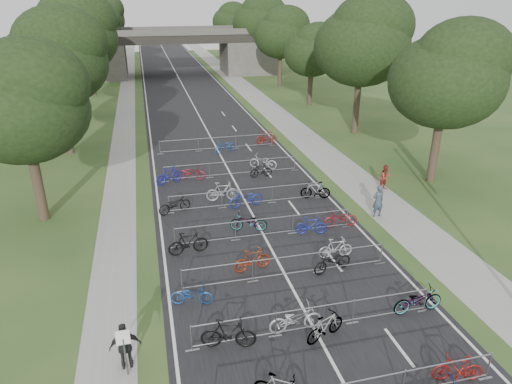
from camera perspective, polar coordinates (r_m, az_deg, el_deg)
road at (r=60.53m, az=-8.62°, el=12.10°), size 11.00×140.00×0.01m
sidewalk_right at (r=61.77m, az=-1.05°, el=12.57°), size 3.00×140.00×0.01m
sidewalk_left at (r=60.33m, az=-15.85°, el=11.45°), size 2.00×140.00×0.01m
lane_markings at (r=60.54m, az=-8.62°, el=12.09°), size 0.12×140.00×0.00m
overpass_bridge at (r=74.80m, az=-10.02°, el=16.87°), size 31.00×8.00×7.05m
park_sign at (r=16.01m, az=-16.19°, el=-17.84°), size 0.45×0.06×1.83m
tree_left_0 at (r=26.30m, az=-27.08°, el=9.71°), size 6.72×6.72×10.25m
tree_right_0 at (r=31.54m, az=22.98°, el=13.11°), size 7.17×7.17×10.93m
tree_left_1 at (r=37.82m, az=-23.67°, el=15.02°), size 7.56×7.56×11.53m
tree_right_1 at (r=41.63m, az=13.31°, el=17.72°), size 8.18×8.18×12.47m
tree_left_2 at (r=49.58m, az=-21.80°, el=17.82°), size 8.40×8.40×12.81m
tree_right_2 at (r=52.78m, az=7.13°, el=17.08°), size 6.16×6.16×9.39m
tree_left_3 at (r=61.60m, az=-20.29°, el=17.28°), size 6.72×6.72×10.25m
tree_right_3 at (r=64.01m, az=3.22°, el=19.17°), size 7.17×7.17×10.93m
tree_left_4 at (r=73.47m, az=-19.54°, el=18.80°), size 7.56×7.56×11.53m
tree_right_4 at (r=75.50m, az=0.43°, el=20.58°), size 8.18×8.18×12.47m
tree_left_5 at (r=85.38m, az=-18.99°, el=19.89°), size 8.40×8.40×12.81m
tree_right_5 at (r=87.27m, az=-1.63°, el=19.67°), size 6.16×6.16×9.39m
tree_left_6 at (r=97.41m, az=-18.38°, el=19.28°), size 6.72×6.72×10.25m
tree_right_6 at (r=98.96m, az=-3.22°, el=20.64°), size 7.17×7.17×10.93m
barrier_row_1 at (r=17.72m, az=7.43°, el=-15.35°), size 9.70×0.08×1.10m
barrier_row_2 at (r=20.47m, az=3.83°, el=-9.29°), size 9.70×0.08×1.10m
barrier_row_3 at (r=23.62m, az=1.08°, el=-4.47°), size 9.70×0.08×1.10m
barrier_row_4 at (r=27.12m, az=-1.08°, el=-0.63°), size 9.70×0.08×1.10m
barrier_row_5 at (r=31.65m, az=-3.09°, el=2.94°), size 9.70×0.08×1.10m
barrier_row_6 at (r=37.26m, az=-4.86°, el=6.07°), size 9.70×0.08×1.10m
bike_3 at (r=17.07m, az=23.94°, el=-19.52°), size 1.73×0.85×1.00m
bike_4 at (r=16.86m, az=-3.47°, el=-17.28°), size 2.07×1.03×1.20m
bike_5 at (r=17.61m, az=4.95°, el=-15.54°), size 2.05×0.72×1.07m
bike_6 at (r=17.41m, az=8.66°, el=-16.32°), size 1.83×1.13×1.07m
bike_7 at (r=19.50m, az=19.58°, el=-12.63°), size 2.11×0.78×1.10m
bike_8 at (r=19.05m, az=-8.04°, el=-12.60°), size 1.84×1.01×0.91m
bike_9 at (r=20.90m, az=-0.46°, el=-8.48°), size 1.87×0.82×1.09m
bike_10 at (r=21.10m, az=9.57°, el=-8.60°), size 2.08×1.13×1.04m
bike_11 at (r=22.18m, az=9.91°, el=-6.93°), size 1.72×0.52×1.03m
bike_12 at (r=22.36m, az=-8.48°, el=-6.33°), size 2.02×0.78×1.18m
bike_13 at (r=24.22m, az=-0.93°, el=-3.80°), size 2.08×1.23×1.03m
bike_14 at (r=24.08m, az=6.90°, el=-4.18°), size 1.74×0.77×1.01m
bike_15 at (r=25.08m, az=10.57°, el=-3.29°), size 1.90×0.72×0.98m
bike_16 at (r=26.63m, az=-10.16°, el=-1.55°), size 2.10×1.36×1.04m
bike_17 at (r=27.77m, az=-4.20°, el=0.04°), size 2.06×0.76×1.21m
bike_18 at (r=26.93m, az=-1.24°, el=-0.80°), size 2.18×1.07×1.10m
bike_19 at (r=28.29m, az=7.44°, el=0.23°), size 1.90×0.96×1.10m
bike_20 at (r=30.85m, az=-10.83°, el=2.06°), size 1.99×1.32×1.16m
bike_21 at (r=31.33m, az=-8.03°, el=2.42°), size 1.99×1.20×0.99m
bike_22 at (r=31.44m, az=0.64°, el=2.71°), size 1.65×0.63×0.97m
bike_23 at (r=32.99m, az=0.90°, el=3.82°), size 2.10×1.66×1.07m
bike_26 at (r=36.57m, az=-3.88°, el=5.70°), size 2.04×1.43×1.02m
bike_27 at (r=38.72m, az=1.31°, el=6.82°), size 1.85×0.59×1.10m
pedestrian_a at (r=26.49m, az=15.01°, el=-1.12°), size 0.73×0.51×1.91m
pedestrian_b at (r=30.41m, az=15.87°, el=1.75°), size 0.92×0.78×1.65m
pedestrian_c at (r=16.52m, az=-16.01°, el=-18.05°), size 1.06×0.50×1.77m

